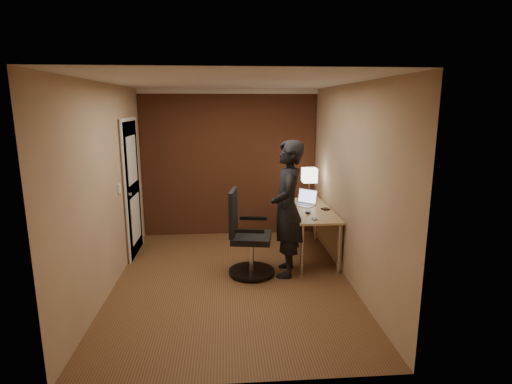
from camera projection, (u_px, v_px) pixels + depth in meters
room at (213, 160)px, 6.41m from camera, size 4.00×4.00×4.00m
desk at (315, 217)px, 5.95m from camera, size 0.60×1.50×0.73m
desk_lamp at (309, 176)px, 6.30m from camera, size 0.22×0.22×0.54m
laptop at (305, 201)px, 6.15m from camera, size 0.42×0.41×0.23m
mouse at (308, 212)px, 5.67m from camera, size 0.09×0.12×0.03m
phone at (315, 219)px, 5.37m from camera, size 0.07×0.12×0.01m
wallet at (325, 209)px, 5.86m from camera, size 0.12×0.13×0.02m
office_chair at (246, 239)px, 5.29m from camera, size 0.62×0.68×1.13m
person at (287, 209)px, 5.24m from camera, size 0.53×0.72×1.80m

